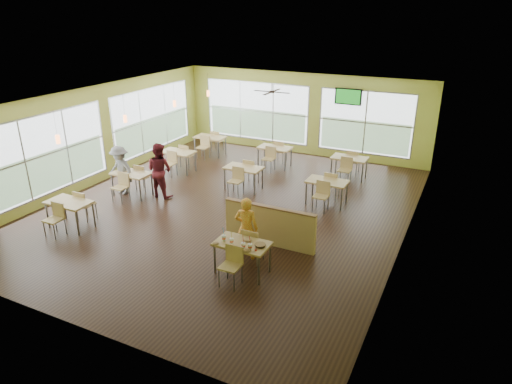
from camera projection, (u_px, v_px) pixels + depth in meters
room at (228, 156)px, 12.96m from camera, size 12.00×12.04×3.20m
window_bays at (206, 126)px, 16.64m from camera, size 9.24×10.24×2.38m
main_table at (242, 248)px, 10.02m from camera, size 1.22×1.52×0.87m
half_wall_divider at (269, 225)px, 11.27m from camera, size 2.40×0.14×1.04m
dining_tables at (226, 165)px, 15.18m from camera, size 6.92×8.72×0.87m
pendant_lights at (150, 111)px, 14.49m from camera, size 0.11×7.31×0.86m
ceiling_fan at (272, 92)px, 14.95m from camera, size 1.25×1.25×0.29m
tv_backwall at (348, 97)px, 16.82m from camera, size 1.00×0.07×0.60m
man_plaid at (246, 228)px, 10.59m from camera, size 0.62×0.47×1.54m
patron_maroon at (159, 170)px, 14.05m from camera, size 0.87×0.69×1.72m
patron_grey at (121, 170)px, 14.30m from camera, size 1.09×0.73×1.56m
cup_blue at (224, 238)px, 10.03m from camera, size 0.10×0.10×0.36m
cup_yellow at (232, 241)px, 9.91m from camera, size 0.10×0.10×0.34m
cup_red_near at (243, 245)px, 9.72m from camera, size 0.10×0.10×0.36m
cup_red_far at (250, 247)px, 9.67m from camera, size 0.10×0.10×0.36m
food_basket at (260, 245)px, 9.81m from camera, size 0.25×0.25×0.06m
ketchup_cup at (256, 250)px, 9.65m from camera, size 0.05×0.05×0.02m
wrapper_left at (216, 243)px, 9.92m from camera, size 0.18×0.17×0.04m
wrapper_mid at (247, 240)px, 10.04m from camera, size 0.25×0.24×0.05m
wrapper_right at (247, 250)px, 9.63m from camera, size 0.19×0.19×0.04m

